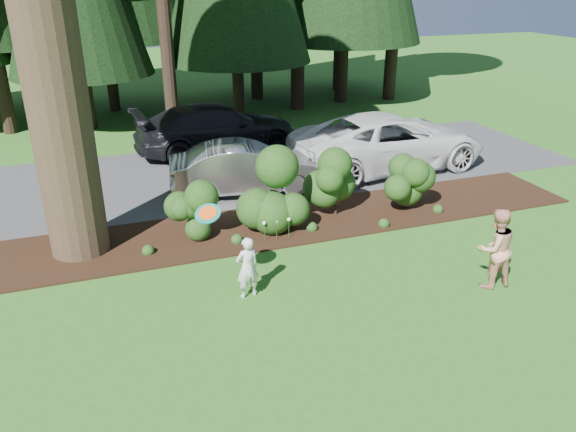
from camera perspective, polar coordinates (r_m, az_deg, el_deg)
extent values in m
plane|color=#2D651C|center=(11.26, 4.26, -7.47)|extent=(80.00, 80.00, 0.00)
cube|color=black|center=(13.93, -1.10, -0.87)|extent=(16.00, 2.50, 0.05)
cube|color=#38383A|center=(17.73, -5.52, 4.48)|extent=(22.00, 6.00, 0.03)
sphere|color=#1B3B12|center=(13.18, -9.31, 0.35)|extent=(1.08, 1.08, 1.08)
cylinder|color=black|center=(13.39, -9.17, -1.66)|extent=(0.08, 0.08, 0.30)
sphere|color=#1B3B12|center=(13.29, -1.60, 2.15)|extent=(1.35, 1.35, 1.35)
cylinder|color=black|center=(13.60, -1.56, -0.92)|extent=(0.08, 0.08, 0.30)
sphere|color=#1B3B12|center=(14.21, 4.94, 3.05)|extent=(1.26, 1.26, 1.26)
cylinder|color=black|center=(14.46, 4.85, 0.54)|extent=(0.08, 0.08, 0.30)
sphere|color=#1B3B12|center=(14.89, 11.58, 3.17)|extent=(1.17, 1.17, 1.17)
cylinder|color=black|center=(15.09, 11.41, 1.16)|extent=(0.08, 0.08, 0.30)
cylinder|color=#1B3B12|center=(12.93, -2.42, -1.81)|extent=(0.01, 0.01, 0.50)
sphere|color=white|center=(12.82, -2.44, -0.72)|extent=(0.09, 0.09, 0.09)
cylinder|color=#1B3B12|center=(13.01, -1.16, -1.62)|extent=(0.01, 0.01, 0.50)
sphere|color=white|center=(12.90, -1.17, -0.54)|extent=(0.09, 0.09, 0.09)
cylinder|color=#1B3B12|center=(13.10, 0.09, -1.43)|extent=(0.01, 0.01, 0.50)
sphere|color=white|center=(12.99, 0.09, -0.35)|extent=(0.09, 0.09, 0.09)
cylinder|color=black|center=(22.51, -12.69, 19.48)|extent=(0.50, 0.50, 8.75)
imported|color=#ADADB2|center=(15.80, -4.18, 4.88)|extent=(4.46, 2.07, 1.42)
imported|color=silver|center=(18.03, 10.20, 7.48)|extent=(6.39, 3.27, 1.73)
imported|color=black|center=(19.64, -7.23, 8.83)|extent=(5.73, 2.62, 1.63)
imported|color=silver|center=(10.73, -4.15, -5.25)|extent=(0.50, 0.37, 1.26)
imported|color=#D4481C|center=(11.70, 20.27, -3.10)|extent=(0.82, 0.64, 1.66)
cylinder|color=#167A6F|center=(10.11, -8.15, 0.24)|extent=(0.51, 0.45, 0.31)
cylinder|color=#FF5815|center=(10.10, -8.15, 0.32)|extent=(0.36, 0.32, 0.22)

